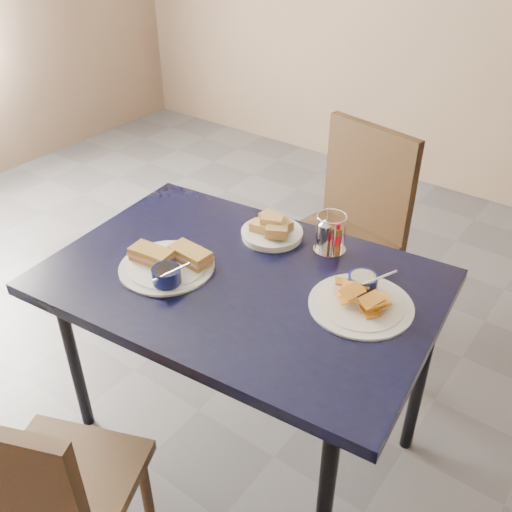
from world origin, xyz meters
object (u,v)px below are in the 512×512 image
Objects in this scene: chair_far at (346,220)px; condiment_caddy at (329,235)px; plantain_plate at (361,298)px; dining_table at (241,293)px; chair_near at (33,488)px; sandwich_plate at (169,263)px; bread_basket at (272,230)px.

condiment_caddy is (0.21, -0.53, 0.26)m from chair_far.
chair_far is 3.09× the size of plantain_plate.
dining_table is 0.36m from condiment_caddy.
plantain_plate reaches higher than chair_near.
condiment_caddy is at bearing 49.14° from sandwich_plate.
dining_table is 0.85m from chair_far.
bread_basket is at bearing -166.35° from condiment_caddy.
sandwich_plate is 1.50× the size of bread_basket.
condiment_caddy is at bearing 77.90° from chair_near.
plantain_plate is (0.43, -0.72, 0.22)m from chair_far.
chair_far reaches higher than plantain_plate.
chair_far is at bearing 81.09° from sandwich_plate.
bread_basket reaches higher than dining_table.
plantain_plate reaches higher than bread_basket.
condiment_caddy is (0.35, 0.41, 0.03)m from sandwich_plate.
sandwich_plate is 0.62m from plantain_plate.
condiment_caddy reaches higher than plantain_plate.
dining_table is 4.19× the size of plantain_plate.
condiment_caddy is at bearing -68.75° from chair_far.
plantain_plate is 2.27× the size of condiment_caddy.
condiment_caddy is (0.14, 0.30, 0.12)m from dining_table.
condiment_caddy reaches higher than dining_table.
chair_near is 1.07m from bread_basket.
dining_table is at bearing -76.94° from bread_basket.
chair_far is 4.50× the size of bread_basket.
sandwich_plate is at bearing 100.34° from chair_near.
dining_table is 4.06× the size of sandwich_plate.
sandwich_plate is at bearing -153.96° from dining_table.
dining_table is 1.36× the size of chair_far.
bread_basket is (0.01, -0.58, 0.23)m from chair_far.
dining_table is 1.55× the size of chair_near.
chair_far is at bearing 120.94° from plantain_plate.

